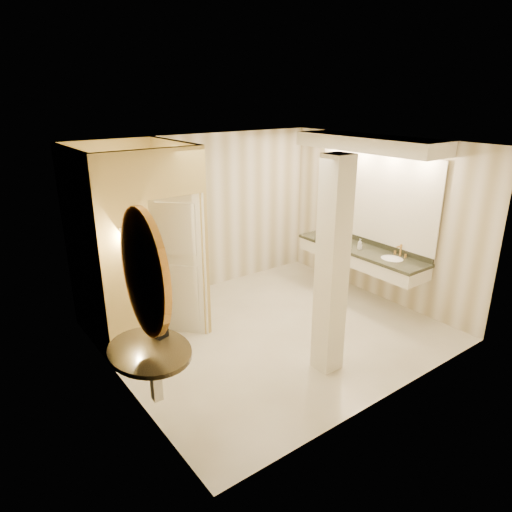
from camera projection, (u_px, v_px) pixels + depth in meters
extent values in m
plane|color=beige|center=(273.00, 331.00, 6.75)|extent=(4.50, 4.50, 0.00)
plane|color=white|center=(275.00, 144.00, 5.84)|extent=(4.50, 4.50, 0.00)
cube|color=silver|center=(201.00, 215.00, 7.81)|extent=(4.50, 0.02, 2.70)
cube|color=silver|center=(393.00, 292.00, 4.78)|extent=(4.50, 0.02, 2.70)
cube|color=silver|center=(115.00, 282.00, 5.03)|extent=(0.02, 4.00, 2.70)
cube|color=silver|center=(380.00, 219.00, 7.56)|extent=(0.02, 4.00, 2.70)
cube|color=#D5B96F|center=(180.00, 233.00, 6.79)|extent=(0.10, 1.50, 2.70)
cube|color=#D5B96F|center=(126.00, 263.00, 5.59)|extent=(0.65, 0.10, 2.70)
cube|color=#D5B96F|center=(174.00, 172.00, 5.64)|extent=(0.80, 0.10, 0.60)
cube|color=white|center=(179.00, 265.00, 6.39)|extent=(0.58, 0.62, 2.10)
cylinder|color=#BD893C|center=(127.00, 249.00, 5.47)|extent=(0.03, 0.03, 0.30)
cone|color=white|center=(125.00, 233.00, 5.40)|extent=(0.14, 0.14, 0.14)
cube|color=white|center=(360.00, 256.00, 7.67)|extent=(0.60, 2.35, 0.24)
cube|color=black|center=(361.00, 249.00, 7.63)|extent=(0.64, 2.39, 0.05)
cube|color=black|center=(372.00, 242.00, 7.76)|extent=(0.03, 2.35, 0.10)
ellipsoid|color=white|center=(392.00, 261.00, 7.16)|extent=(0.40, 0.44, 0.15)
cylinder|color=#BD893C|center=(401.00, 251.00, 7.22)|extent=(0.03, 0.03, 0.22)
ellipsoid|color=white|center=(333.00, 241.00, 8.12)|extent=(0.40, 0.44, 0.15)
cylinder|color=#BD893C|center=(341.00, 232.00, 8.19)|extent=(0.03, 0.03, 0.22)
cube|color=white|center=(376.00, 197.00, 7.50)|extent=(0.03, 2.35, 1.40)
cube|color=white|center=(369.00, 143.00, 7.04)|extent=(0.75, 2.55, 0.22)
cylinder|color=black|center=(150.00, 351.00, 4.63)|extent=(1.01, 1.01, 0.05)
cube|color=white|center=(155.00, 375.00, 4.75)|extent=(0.10, 0.10, 0.60)
cylinder|color=gold|center=(144.00, 273.00, 4.35)|extent=(0.07, 1.01, 1.01)
cylinder|color=white|center=(148.00, 272.00, 4.37)|extent=(0.02, 0.81, 0.81)
cube|color=white|center=(332.00, 269.00, 5.42)|extent=(0.29, 0.29, 2.70)
cube|color=black|center=(160.00, 331.00, 4.83)|extent=(0.16, 0.16, 0.13)
imported|color=white|center=(145.00, 289.00, 7.27)|extent=(0.53, 0.78, 0.74)
imported|color=beige|center=(360.00, 246.00, 7.54)|extent=(0.06, 0.06, 0.12)
imported|color=silver|center=(345.00, 241.00, 7.83)|extent=(0.10, 0.10, 0.10)
imported|color=#C6B28C|center=(360.00, 244.00, 7.53)|extent=(0.08, 0.08, 0.18)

